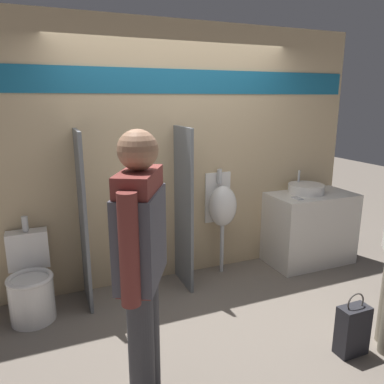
# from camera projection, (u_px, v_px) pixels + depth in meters

# --- Properties ---
(ground_plane) EXTENTS (16.00, 16.00, 0.00)m
(ground_plane) POSITION_uv_depth(u_px,v_px,m) (198.00, 297.00, 3.77)
(ground_plane) COLOR #70665B
(display_wall) EXTENTS (4.27, 0.07, 2.70)m
(display_wall) POSITION_uv_depth(u_px,v_px,m) (177.00, 154.00, 3.97)
(display_wall) COLOR tan
(display_wall) RESTS_ON ground_plane
(sink_counter) EXTENTS (1.01, 0.57, 0.85)m
(sink_counter) POSITION_uv_depth(u_px,v_px,m) (309.00, 228.00, 4.50)
(sink_counter) COLOR silver
(sink_counter) RESTS_ON ground_plane
(sink_basin) EXTENTS (0.42, 0.42, 0.25)m
(sink_basin) POSITION_uv_depth(u_px,v_px,m) (306.00, 189.00, 4.42)
(sink_basin) COLOR white
(sink_basin) RESTS_ON sink_counter
(cell_phone) EXTENTS (0.07, 0.14, 0.01)m
(cell_phone) POSITION_uv_depth(u_px,v_px,m) (297.00, 198.00, 4.18)
(cell_phone) COLOR #B7B7BC
(cell_phone) RESTS_ON sink_counter
(divider_near_counter) EXTENTS (0.03, 0.48, 1.67)m
(divider_near_counter) POSITION_uv_depth(u_px,v_px,m) (83.00, 221.00, 3.48)
(divider_near_counter) COLOR slate
(divider_near_counter) RESTS_ON ground_plane
(divider_mid) EXTENTS (0.03, 0.48, 1.67)m
(divider_mid) POSITION_uv_depth(u_px,v_px,m) (184.00, 209.00, 3.85)
(divider_mid) COLOR slate
(divider_mid) RESTS_ON ground_plane
(urinal_near_counter) EXTENTS (0.32, 0.28, 1.18)m
(urinal_near_counter) POSITION_uv_depth(u_px,v_px,m) (133.00, 217.00, 3.78)
(urinal_near_counter) COLOR silver
(urinal_near_counter) RESTS_ON ground_plane
(urinal_far) EXTENTS (0.32, 0.28, 1.18)m
(urinal_far) POSITION_uv_depth(u_px,v_px,m) (222.00, 206.00, 4.15)
(urinal_far) COLOR silver
(urinal_far) RESTS_ON ground_plane
(toilet) EXTENTS (0.40, 0.56, 0.90)m
(toilet) POSITION_uv_depth(u_px,v_px,m) (31.00, 285.00, 3.37)
(toilet) COLOR white
(toilet) RESTS_ON ground_plane
(person_in_vest) EXTENTS (0.42, 0.56, 1.78)m
(person_in_vest) POSITION_uv_depth(u_px,v_px,m) (141.00, 255.00, 2.23)
(person_in_vest) COLOR #3D3D42
(person_in_vest) RESTS_ON ground_plane
(shopping_bag) EXTENTS (0.24, 0.13, 0.52)m
(shopping_bag) POSITION_uv_depth(u_px,v_px,m) (353.00, 330.00, 2.89)
(shopping_bag) COLOR #232328
(shopping_bag) RESTS_ON ground_plane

